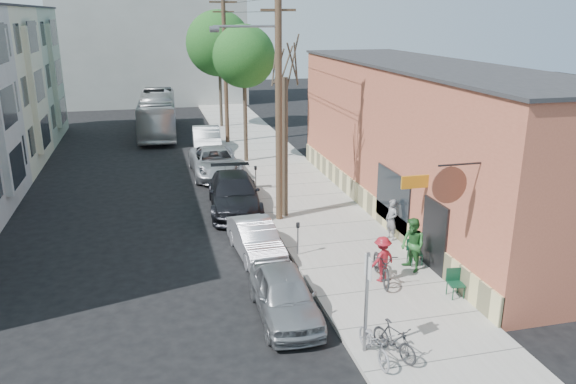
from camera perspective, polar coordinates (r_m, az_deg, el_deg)
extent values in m
plane|color=black|center=(19.28, -4.55, -8.91)|extent=(120.00, 120.00, 0.00)
cube|color=#A7A39A|center=(30.13, -0.07, 1.18)|extent=(4.50, 58.00, 0.15)
cube|color=#B05941|center=(25.52, 13.69, 5.02)|extent=(5.00, 20.00, 6.50)
cube|color=#2B2B2D|center=(25.04, 14.25, 12.41)|extent=(5.20, 20.20, 0.12)
cube|color=beige|center=(25.20, 8.15, -1.19)|extent=(0.10, 20.00, 1.10)
cube|color=black|center=(19.86, 14.65, -4.53)|extent=(0.10, 1.60, 2.60)
cube|color=black|center=(22.69, 10.58, -0.65)|extent=(0.08, 3.00, 2.20)
cylinder|color=brown|center=(16.78, 16.07, 0.67)|extent=(1.10, 0.06, 1.10)
cube|color=#BB7A16|center=(19.74, 12.77, 1.01)|extent=(1.00, 0.08, 0.45)
cube|color=beige|center=(35.90, -24.75, 9.48)|extent=(1.10, 3.20, 7.00)
cube|color=#98A88E|center=(44.24, -26.52, 10.49)|extent=(6.00, 8.00, 9.00)
cube|color=#98A88E|center=(43.75, -22.95, 10.88)|extent=(1.10, 3.20, 7.00)
cube|color=#AAABA6|center=(59.12, -13.73, 14.61)|extent=(18.00, 8.00, 12.00)
cube|color=slate|center=(14.74, 7.96, -11.11)|extent=(0.07, 0.07, 2.80)
cube|color=silver|center=(14.29, 8.13, -7.59)|extent=(0.02, 0.45, 0.60)
cylinder|color=slate|center=(20.58, 1.01, -4.95)|extent=(0.06, 0.06, 1.10)
cylinder|color=black|center=(20.35, 1.01, -3.39)|extent=(0.14, 0.14, 0.18)
cylinder|color=slate|center=(28.13, -3.29, 1.28)|extent=(0.06, 0.06, 1.10)
cylinder|color=black|center=(27.97, -3.31, 2.46)|extent=(0.14, 0.14, 0.18)
cylinder|color=#503A28|center=(23.07, -0.95, 9.03)|extent=(0.28, 0.28, 10.00)
cube|color=#503A28|center=(22.81, -1.00, 18.00)|extent=(1.40, 0.10, 0.10)
cylinder|color=slate|center=(22.39, -7.49, 16.08)|extent=(0.35, 0.24, 0.24)
cylinder|color=#503A28|center=(38.53, -6.39, 12.37)|extent=(0.28, 0.28, 10.00)
cube|color=#503A28|center=(38.38, -6.61, 18.63)|extent=(1.80, 0.12, 0.12)
cube|color=#503A28|center=(38.38, -6.58, 17.73)|extent=(1.40, 0.10, 0.10)
cylinder|color=#44392C|center=(23.86, -0.30, 4.42)|extent=(0.24, 0.24, 6.00)
cylinder|color=#44392C|center=(33.46, -4.37, 8.02)|extent=(0.24, 0.24, 5.79)
sphere|color=#225C20|center=(33.08, -4.51, 13.59)|extent=(3.60, 3.60, 3.60)
cylinder|color=#44392C|center=(44.54, -6.89, 10.44)|extent=(0.24, 0.24, 5.97)
sphere|color=#225C20|center=(44.26, -7.05, 14.76)|extent=(4.95, 4.95, 4.95)
imported|color=slate|center=(22.21, 10.48, -2.78)|extent=(0.51, 0.67, 1.63)
imported|color=#29682E|center=(19.66, 12.55, -5.28)|extent=(0.89, 1.04, 1.88)
imported|color=maroon|center=(18.80, 9.54, -6.72)|extent=(1.14, 0.91, 1.55)
imported|color=black|center=(18.89, 9.51, -7.35)|extent=(1.06, 2.18, 1.10)
imported|color=black|center=(15.12, 10.75, -14.54)|extent=(0.96, 1.61, 0.94)
imported|color=slate|center=(14.95, 8.77, -14.91)|extent=(0.71, 1.75, 0.90)
imported|color=#94959A|center=(16.78, -0.33, -10.40)|extent=(1.75, 4.20, 1.42)
imported|color=silver|center=(20.85, -3.30, -4.81)|extent=(1.67, 4.04, 1.30)
imported|color=black|center=(25.66, -5.50, -0.14)|extent=(2.68, 5.69, 1.61)
imported|color=#A8AAB0|center=(31.41, -7.42, 3.03)|extent=(2.63, 5.57, 1.54)
imported|color=#A6ABAE|center=(36.96, -8.27, 5.27)|extent=(1.95, 4.99, 1.62)
imported|color=silver|center=(43.40, -13.10, 7.76)|extent=(3.02, 10.96, 3.02)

